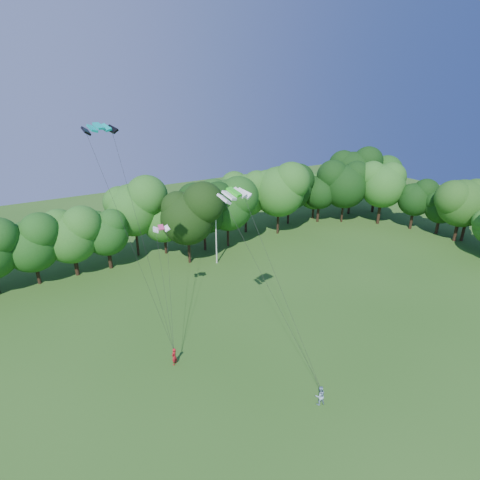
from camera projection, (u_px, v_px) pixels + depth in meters
ground at (329, 429)px, 27.95m from camera, size 160.00×160.00×0.00m
utility_pole at (216, 238)px, 53.29m from camera, size 1.49×0.41×7.53m
kite_flyer_left at (174, 356)px, 34.27m from camera, size 0.76×0.70×1.74m
kite_flyer_right at (320, 396)px, 29.90m from camera, size 0.98×0.85×1.73m
kite_teal at (99, 126)px, 30.22m from camera, size 2.87×1.70×0.51m
kite_green at (234, 192)px, 29.72m from camera, size 3.11×2.04×0.59m
kite_pink at (161, 227)px, 37.46m from camera, size 1.73×1.03×0.39m
tree_back_center at (187, 214)px, 52.12m from camera, size 8.25×8.25×12.00m
tree_back_east at (315, 184)px, 71.11m from camera, size 7.52×7.52×10.93m
tree_flank_east at (464, 196)px, 59.92m from camera, size 8.45×8.45×12.30m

